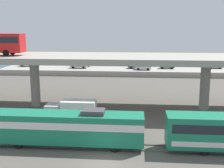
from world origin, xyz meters
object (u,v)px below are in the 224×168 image
at_px(parked_car_2, 215,66).
at_px(parked_car_6, 143,67).
at_px(parked_car_3, 83,64).
at_px(service_truck_west, 72,111).
at_px(parked_car_1, 27,64).
at_px(parked_car_5, 167,66).
at_px(parked_car_0, 79,65).
at_px(parked_car_4, 136,66).
at_px(train_locomotive, 61,126).

relative_size(parked_car_2, parked_car_6, 0.97).
height_order(parked_car_2, parked_car_6, same).
bearing_deg(parked_car_3, service_truck_west, -81.30).
xyz_separation_m(parked_car_1, parked_car_5, (40.18, -0.99, -0.00)).
xyz_separation_m(service_truck_west, parked_car_2, (30.00, 45.06, 0.56)).
height_order(parked_car_0, parked_car_5, same).
relative_size(parked_car_2, parked_car_4, 0.88).
distance_m(parked_car_4, parked_car_5, 8.53).
bearing_deg(parked_car_2, train_locomotive, -119.10).
relative_size(parked_car_1, parked_car_6, 0.97).
xyz_separation_m(service_truck_west, parked_car_1, (-23.37, 44.45, 0.56)).
bearing_deg(parked_car_4, train_locomotive, -98.71).
bearing_deg(parked_car_5, train_locomotive, 72.39).
xyz_separation_m(parked_car_5, parked_car_6, (-6.66, -3.07, 0.00)).
height_order(parked_car_1, parked_car_4, same).
distance_m(service_truck_west, parked_car_5, 46.60).
bearing_deg(train_locomotive, service_truck_west, -86.54).
bearing_deg(train_locomotive, parked_car_3, -82.07).
distance_m(parked_car_1, parked_car_2, 53.38).
distance_m(parked_car_1, parked_car_4, 31.70).
distance_m(train_locomotive, parked_car_0, 50.63).
distance_m(service_truck_west, parked_car_4, 43.75).
bearing_deg(parked_car_4, parked_car_1, 177.31).
bearing_deg(parked_car_6, parked_car_4, 125.99).
bearing_deg(parked_car_6, parked_car_2, 13.23).
relative_size(parked_car_5, parked_car_6, 0.97).
relative_size(parked_car_1, parked_car_2, 0.99).
bearing_deg(service_truck_west, parked_car_6, -104.11).
distance_m(train_locomotive, parked_car_1, 57.61).
bearing_deg(parked_car_3, parked_car_0, -97.42).
bearing_deg(parked_car_5, parked_car_6, 24.74).
bearing_deg(parked_car_3, parked_car_5, -5.58).
bearing_deg(service_truck_west, train_locomotive, 93.46).
height_order(parked_car_0, parked_car_1, same).
bearing_deg(parked_car_3, parked_car_4, -10.49).
relative_size(service_truck_west, parked_car_5, 1.68).
distance_m(train_locomotive, parked_car_6, 49.34).
distance_m(parked_car_2, parked_car_3, 37.02).
xyz_separation_m(parked_car_0, parked_car_2, (37.50, 3.05, -0.00)).
height_order(parked_car_1, parked_car_3, same).
bearing_deg(parked_car_0, parked_car_5, -176.59).
xyz_separation_m(parked_car_0, parked_car_1, (-15.87, 2.44, -0.00)).
distance_m(train_locomotive, parked_car_4, 51.54).
height_order(parked_car_1, parked_car_5, same).
xyz_separation_m(parked_car_3, parked_car_4, (15.30, -2.83, 0.00)).
distance_m(service_truck_west, parked_car_2, 54.14).
xyz_separation_m(parked_car_2, parked_car_5, (-13.19, -1.60, -0.00)).
xyz_separation_m(parked_car_2, parked_car_3, (-37.01, 0.73, -0.00)).
bearing_deg(parked_car_0, parked_car_2, -175.35).
bearing_deg(parked_car_1, parked_car_3, 4.69).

